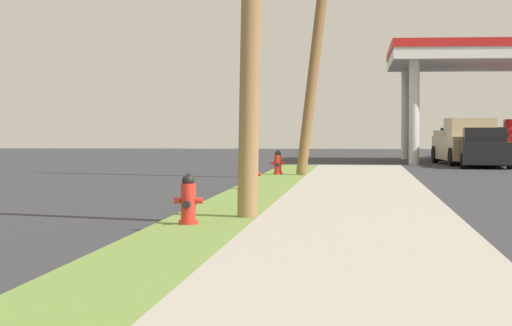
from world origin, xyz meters
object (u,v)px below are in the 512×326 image
object	(u,v)px
fire_hydrant_fourth	(278,164)
truck_tan_at_far_bay	(466,143)
fire_hydrant_second	(188,202)
car_teal_by_far_pump	(457,145)
fire_hydrant_third	(252,175)
car_black_by_near_pump	(484,149)
utility_pole_background	(322,2)
truck_silver_on_apron	(474,140)

from	to	relation	value
fire_hydrant_fourth	truck_tan_at_far_bay	xyz separation A→B (m)	(7.01, 13.38, 0.47)
fire_hydrant_second	car_teal_by_far_pump	bearing A→B (deg)	79.05
car_teal_by_far_pump	truck_tan_at_far_bay	distance (m)	6.98
fire_hydrant_fourth	truck_tan_at_far_bay	bearing A→B (deg)	62.36
fire_hydrant_third	car_black_by_near_pump	bearing A→B (deg)	67.52
fire_hydrant_third	fire_hydrant_fourth	bearing A→B (deg)	90.05
fire_hydrant_fourth	car_teal_by_far_pump	xyz separation A→B (m)	(7.26, 20.35, 0.28)
utility_pole_background	car_black_by_near_pump	world-z (taller)	utility_pole_background
fire_hydrant_third	utility_pole_background	size ratio (longest dim) A/B	0.07
fire_hydrant_third	utility_pole_background	xyz separation A→B (m)	(1.34, 7.64, 4.91)
fire_hydrant_second	car_black_by_near_pump	xyz separation A→B (m)	(7.37, 26.99, 0.28)
fire_hydrant_fourth	utility_pole_background	xyz separation A→B (m)	(1.35, -0.31, 4.91)
fire_hydrant_second	car_black_by_near_pump	world-z (taller)	car_black_by_near_pump
fire_hydrant_second	fire_hydrant_fourth	size ratio (longest dim) A/B	1.00
fire_hydrant_third	truck_silver_on_apron	size ratio (longest dim) A/B	0.14
fire_hydrant_fourth	truck_silver_on_apron	distance (m)	25.61
fire_hydrant_third	truck_tan_at_far_bay	xyz separation A→B (m)	(7.00, 21.34, 0.47)
utility_pole_background	car_teal_by_far_pump	distance (m)	21.99
truck_silver_on_apron	truck_tan_at_far_bay	bearing A→B (deg)	-97.80
car_teal_by_far_pump	truck_tan_at_far_bay	size ratio (longest dim) A/B	0.83
truck_tan_at_far_bay	utility_pole_background	bearing A→B (deg)	-112.45
fire_hydrant_second	truck_silver_on_apron	bearing A→B (deg)	78.41
fire_hydrant_second	car_teal_by_far_pump	world-z (taller)	car_teal_by_far_pump
fire_hydrant_fourth	utility_pole_background	bearing A→B (deg)	-13.10
fire_hydrant_fourth	truck_silver_on_apron	size ratio (longest dim) A/B	0.14
truck_silver_on_apron	car_teal_by_far_pump	bearing A→B (deg)	-107.72
car_black_by_near_pump	truck_silver_on_apron	size ratio (longest dim) A/B	0.84
truck_silver_on_apron	truck_tan_at_far_bay	world-z (taller)	same
car_black_by_near_pump	car_teal_by_far_pump	size ratio (longest dim) A/B	1.00
fire_hydrant_second	car_black_by_near_pump	distance (m)	27.98
fire_hydrant_third	truck_tan_at_far_bay	world-z (taller)	truck_tan_at_far_bay
fire_hydrant_second	utility_pole_background	world-z (taller)	utility_pole_background
fire_hydrant_second	truck_tan_at_far_bay	xyz separation A→B (m)	(7.00, 30.52, 0.47)
fire_hydrant_third	truck_silver_on_apron	bearing A→B (deg)	75.22
fire_hydrant_second	truck_tan_at_far_bay	size ratio (longest dim) A/B	0.13
car_teal_by_far_pump	truck_tan_at_far_bay	xyz separation A→B (m)	(-0.26, -6.97, 0.19)
utility_pole_background	truck_tan_at_far_bay	xyz separation A→B (m)	(5.66, 13.69, -4.45)
fire_hydrant_third	car_teal_by_far_pump	world-z (taller)	car_teal_by_far_pump
fire_hydrant_third	truck_tan_at_far_bay	distance (m)	22.46
car_teal_by_far_pump	truck_tan_at_far_bay	bearing A→B (deg)	-92.13
utility_pole_background	truck_silver_on_apron	world-z (taller)	utility_pole_background
fire_hydrant_third	car_black_by_near_pump	distance (m)	19.28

